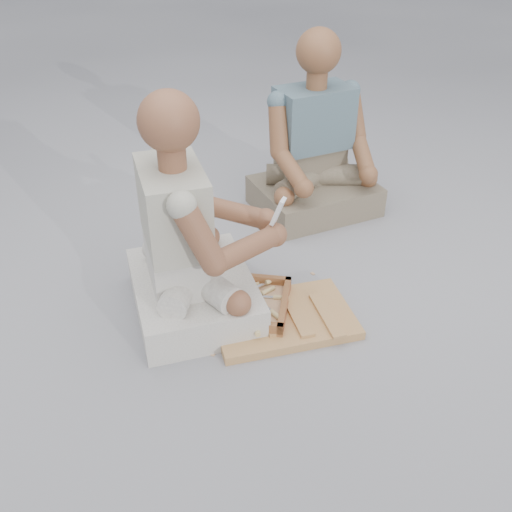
{
  "coord_description": "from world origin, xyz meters",
  "views": [
    {
      "loc": [
        0.06,
        -1.81,
        1.61
      ],
      "look_at": [
        -0.04,
        0.16,
        0.3
      ],
      "focal_mm": 40.0,
      "sensor_mm": 36.0,
      "label": 1
    }
  ],
  "objects_px": {
    "companion": "(315,155)",
    "craftsman": "(189,245)",
    "tool_tray": "(237,302)",
    "carved_panel": "(283,318)"
  },
  "relations": [
    {
      "from": "craftsman",
      "to": "companion",
      "type": "bearing_deg",
      "value": 130.12
    },
    {
      "from": "companion",
      "to": "tool_tray",
      "type": "bearing_deg",
      "value": 42.25
    },
    {
      "from": "craftsman",
      "to": "companion",
      "type": "distance_m",
      "value": 1.12
    },
    {
      "from": "craftsman",
      "to": "tool_tray",
      "type": "bearing_deg",
      "value": 63.39
    },
    {
      "from": "companion",
      "to": "carved_panel",
      "type": "bearing_deg",
      "value": 53.5
    },
    {
      "from": "tool_tray",
      "to": "craftsman",
      "type": "bearing_deg",
      "value": 173.12
    },
    {
      "from": "carved_panel",
      "to": "companion",
      "type": "distance_m",
      "value": 1.1
    },
    {
      "from": "carved_panel",
      "to": "tool_tray",
      "type": "xyz_separation_m",
      "value": [
        -0.2,
        0.05,
        0.04
      ]
    },
    {
      "from": "tool_tray",
      "to": "carved_panel",
      "type": "bearing_deg",
      "value": -14.44
    },
    {
      "from": "companion",
      "to": "craftsman",
      "type": "bearing_deg",
      "value": 32.17
    }
  ]
}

